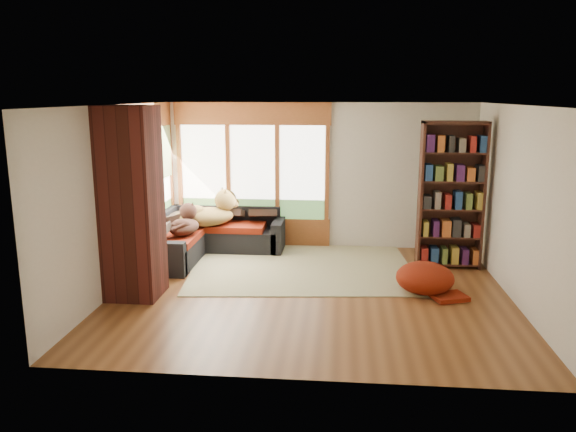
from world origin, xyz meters
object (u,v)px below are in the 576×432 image
(bookshelf, at_px, (451,196))
(sectional_sofa, at_px, (203,238))
(dog_brindle, at_px, (185,218))
(pouf, at_px, (425,277))
(area_rug, at_px, (302,267))
(dog_tan, at_px, (211,207))
(brick_chimney, at_px, (132,204))

(bookshelf, bearing_deg, sectional_sofa, 176.12)
(bookshelf, bearing_deg, dog_brindle, -177.96)
(pouf, bearing_deg, area_rug, 151.28)
(dog_brindle, bearing_deg, sectional_sofa, -22.82)
(area_rug, xyz_separation_m, dog_tan, (-1.64, 0.75, 0.81))
(sectional_sofa, height_order, pouf, sectional_sofa)
(area_rug, relative_size, bookshelf, 1.50)
(dog_brindle, bearing_deg, area_rug, -93.51)
(pouf, bearing_deg, sectional_sofa, 156.19)
(dog_tan, bearing_deg, bookshelf, -33.73)
(sectional_sofa, bearing_deg, area_rug, -18.04)
(brick_chimney, xyz_separation_m, area_rug, (2.20, 1.47, -1.29))
(area_rug, height_order, pouf, pouf)
(sectional_sofa, distance_m, dog_tan, 0.55)
(brick_chimney, height_order, dog_brindle, brick_chimney)
(bookshelf, distance_m, pouf, 1.68)
(sectional_sofa, height_order, area_rug, sectional_sofa)
(brick_chimney, relative_size, area_rug, 0.74)
(area_rug, bearing_deg, pouf, -28.72)
(bookshelf, bearing_deg, area_rug, -172.62)
(brick_chimney, distance_m, bookshelf, 4.87)
(area_rug, bearing_deg, bookshelf, 7.38)
(pouf, bearing_deg, bookshelf, 67.28)
(pouf, bearing_deg, dog_brindle, 163.10)
(bookshelf, bearing_deg, brick_chimney, -158.70)
(area_rug, distance_m, dog_tan, 1.98)
(bookshelf, xyz_separation_m, dog_brindle, (-4.28, -0.15, -0.42))
(brick_chimney, distance_m, sectional_sofa, 2.32)
(bookshelf, xyz_separation_m, dog_tan, (-3.98, 0.45, -0.36))
(dog_brindle, bearing_deg, dog_tan, -25.50)
(brick_chimney, height_order, bookshelf, brick_chimney)
(sectional_sofa, xyz_separation_m, pouf, (3.55, -1.57, -0.07))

